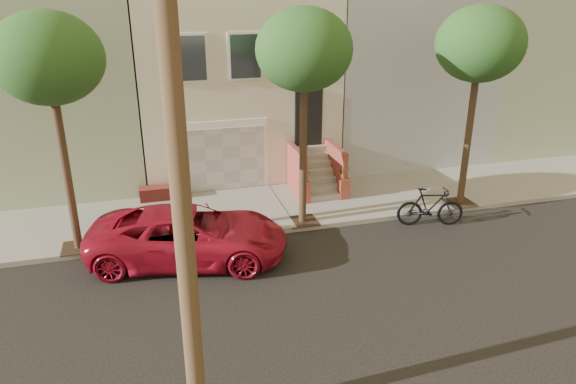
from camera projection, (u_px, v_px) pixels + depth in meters
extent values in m
plane|color=black|center=(310.00, 298.00, 12.64)|extent=(90.00, 90.00, 0.00)
cube|color=gray|center=(260.00, 209.00, 17.40)|extent=(40.00, 3.70, 0.15)
cube|color=beige|center=(227.00, 72.00, 21.32)|extent=(7.00, 8.00, 7.00)
cube|color=#9AAD8C|center=(45.00, 79.00, 19.63)|extent=(6.50, 8.00, 7.00)
cube|color=#9C9FA5|center=(382.00, 65.00, 23.01)|extent=(6.50, 8.00, 7.00)
cube|color=#9AAD8C|center=(510.00, 60.00, 24.62)|extent=(6.50, 8.00, 7.00)
cube|color=white|center=(223.00, 156.00, 18.36)|extent=(3.20, 0.12, 2.50)
cube|color=#B6B6B2|center=(223.00, 159.00, 18.35)|extent=(2.90, 0.06, 2.20)
cube|color=gray|center=(233.00, 209.00, 17.15)|extent=(3.20, 3.70, 0.02)
cube|color=maroon|center=(161.00, 193.00, 17.91)|extent=(1.40, 0.45, 0.44)
cube|color=black|center=(309.00, 118.00, 18.66)|extent=(1.00, 0.06, 2.00)
cube|color=#3F4751|center=(190.00, 58.00, 16.86)|extent=(1.00, 0.06, 1.40)
cube|color=white|center=(190.00, 58.00, 16.88)|extent=(1.15, 0.05, 1.55)
cube|color=#3F4751|center=(245.00, 56.00, 17.30)|extent=(1.00, 0.06, 1.40)
cube|color=white|center=(245.00, 56.00, 17.32)|extent=(1.15, 0.05, 1.55)
cube|color=#3F4751|center=(298.00, 55.00, 17.75)|extent=(1.00, 0.06, 1.40)
cube|color=white|center=(298.00, 54.00, 17.77)|extent=(1.15, 0.05, 1.55)
cube|color=gray|center=(324.00, 197.00, 17.91)|extent=(1.20, 0.28, 0.20)
cube|color=gray|center=(321.00, 188.00, 18.09)|extent=(1.20, 0.28, 0.20)
cube|color=gray|center=(319.00, 180.00, 18.26)|extent=(1.20, 0.28, 0.20)
cube|color=gray|center=(316.00, 172.00, 18.44)|extent=(1.20, 0.28, 0.20)
cube|color=gray|center=(314.00, 164.00, 18.62)|extent=(1.20, 0.28, 0.20)
cube|color=gray|center=(311.00, 156.00, 18.79)|extent=(1.20, 0.28, 0.20)
cube|color=gray|center=(309.00, 149.00, 18.97)|extent=(1.20, 0.28, 0.20)
cube|color=brown|center=(297.00, 171.00, 18.23)|extent=(0.18, 1.96, 1.60)
cube|color=brown|center=(335.00, 168.00, 18.58)|extent=(0.18, 1.96, 1.60)
cube|color=brown|center=(304.00, 192.00, 17.61)|extent=(0.35, 0.35, 0.70)
imported|color=#204A1A|center=(304.00, 176.00, 17.40)|extent=(0.40, 0.35, 0.45)
cube|color=brown|center=(344.00, 188.00, 17.96)|extent=(0.35, 0.35, 0.70)
imported|color=#204A1A|center=(344.00, 172.00, 17.74)|extent=(0.41, 0.35, 0.45)
cube|color=#2D2116|center=(79.00, 247.00, 14.71)|extent=(0.90, 0.90, 0.02)
cylinder|color=#3C271B|center=(67.00, 176.00, 13.94)|extent=(0.22, 0.22, 4.20)
ellipsoid|color=#204A1A|center=(48.00, 58.00, 12.81)|extent=(2.70, 2.57, 2.29)
cube|color=#2D2116|center=(302.00, 221.00, 16.32)|extent=(0.90, 0.90, 0.02)
cylinder|color=#3C271B|center=(303.00, 156.00, 15.55)|extent=(0.22, 0.22, 4.20)
ellipsoid|color=#204A1A|center=(304.00, 50.00, 14.42)|extent=(2.70, 2.57, 2.29)
cube|color=#2D2116|center=(460.00, 203.00, 17.69)|extent=(0.90, 0.90, 0.02)
cylinder|color=#3C271B|center=(467.00, 142.00, 16.91)|extent=(0.22, 0.22, 4.20)
ellipsoid|color=#204A1A|center=(480.00, 44.00, 15.78)|extent=(2.70, 2.57, 2.29)
cylinder|color=#4E3324|center=(176.00, 142.00, 7.18)|extent=(0.30, 0.30, 10.00)
imported|color=maroon|center=(189.00, 235.00, 14.13)|extent=(5.65, 3.52, 1.46)
imported|color=black|center=(430.00, 207.00, 16.19)|extent=(2.12, 1.08, 1.23)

